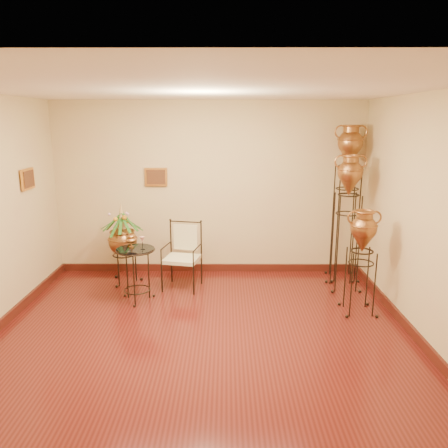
{
  "coord_description": "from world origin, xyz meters",
  "views": [
    {
      "loc": [
        0.28,
        -4.53,
        2.49
      ],
      "look_at": [
        0.25,
        1.3,
        1.1
      ],
      "focal_mm": 35.0,
      "sensor_mm": 36.0,
      "label": 1
    }
  ],
  "objects_px": {
    "amphora_tall": "(346,202)",
    "planter_urn": "(123,238)",
    "amphora_mid": "(347,222)",
    "side_table": "(136,273)",
    "armchair": "(182,256)"
  },
  "relations": [
    {
      "from": "amphora_tall",
      "to": "planter_urn",
      "type": "bearing_deg",
      "value": -176.86
    },
    {
      "from": "amphora_tall",
      "to": "amphora_mid",
      "type": "height_order",
      "value": "amphora_tall"
    },
    {
      "from": "amphora_tall",
      "to": "amphora_mid",
      "type": "distance_m",
      "value": 0.48
    },
    {
      "from": "amphora_tall",
      "to": "side_table",
      "type": "height_order",
      "value": "amphora_tall"
    },
    {
      "from": "amphora_tall",
      "to": "planter_urn",
      "type": "xyz_separation_m",
      "value": [
        -3.47,
        -0.19,
        -0.53
      ]
    },
    {
      "from": "amphora_mid",
      "to": "side_table",
      "type": "bearing_deg",
      "value": -170.92
    },
    {
      "from": "amphora_mid",
      "to": "armchair",
      "type": "distance_m",
      "value": 2.5
    },
    {
      "from": "amphora_tall",
      "to": "amphora_mid",
      "type": "xyz_separation_m",
      "value": [
        -0.09,
        -0.42,
        -0.22
      ]
    },
    {
      "from": "amphora_mid",
      "to": "planter_urn",
      "type": "height_order",
      "value": "amphora_mid"
    },
    {
      "from": "planter_urn",
      "to": "armchair",
      "type": "height_order",
      "value": "planter_urn"
    },
    {
      "from": "planter_urn",
      "to": "amphora_mid",
      "type": "bearing_deg",
      "value": -3.89
    },
    {
      "from": "amphora_mid",
      "to": "side_table",
      "type": "distance_m",
      "value": 3.14
    },
    {
      "from": "amphora_mid",
      "to": "side_table",
      "type": "height_order",
      "value": "amphora_mid"
    },
    {
      "from": "amphora_mid",
      "to": "planter_urn",
      "type": "relative_size",
      "value": 1.57
    },
    {
      "from": "amphora_mid",
      "to": "armchair",
      "type": "height_order",
      "value": "amphora_mid"
    }
  ]
}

